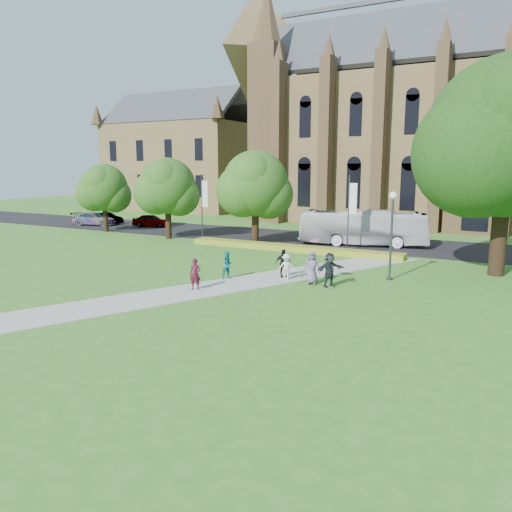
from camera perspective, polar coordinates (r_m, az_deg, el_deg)
The scene contains 24 objects.
ground at distance 27.81m, azimuth -3.58°, elevation -3.71°, with size 160.00×160.00×0.00m, color #376C20.
road at distance 45.67m, azimuth 9.89°, elevation 1.65°, with size 160.00×10.00×0.02m, color black.
footpath at distance 28.63m, azimuth -2.51°, elevation -3.25°, with size 3.20×30.00×0.04m, color #B2B2A8.
flower_hedge at distance 40.11m, azimuth 4.05°, elevation 0.92°, with size 18.00×1.40×0.45m, color gold.
cathedral at distance 63.03m, azimuth 25.35°, elevation 14.99°, with size 52.60×18.25×28.00m.
building_west at distance 80.95m, azimuth -8.33°, elevation 11.88°, with size 22.00×14.00×18.30m.
streetlamp at distance 30.32m, azimuth 15.26°, elevation 3.44°, with size 0.44×0.44×5.24m.
large_tree at distance 33.90m, azimuth 26.80°, elevation 11.99°, with size 9.60×9.60×13.20m.
street_tree_0 at distance 47.16m, azimuth -10.11°, elevation 7.85°, with size 5.20×5.20×7.50m.
street_tree_1 at distance 42.57m, azimuth -0.08°, elevation 8.24°, with size 5.60×5.60×8.05m.
street_tree_2 at distance 53.95m, azimuth -16.98°, elevation 7.47°, with size 4.80×4.80×6.95m.
banner_pole_0 at distance 40.10m, azimuth 10.68°, elevation 5.32°, with size 0.70×0.10×6.00m.
banner_pole_1 at distance 46.35m, azimuth -6.09°, elevation 6.07°, with size 0.70×0.10×6.00m.
tour_coach at distance 43.61m, azimuth 12.14°, elevation 3.19°, with size 2.53×10.81×3.01m, color white.
car_0 at distance 57.00m, azimuth -11.88°, elevation 3.99°, with size 1.67×4.15×1.41m, color gray.
car_1 at distance 61.30m, azimuth -16.70°, elevation 4.15°, with size 1.39×3.98×1.31m, color gray.
car_2 at distance 60.41m, azimuth -18.01°, elevation 4.07°, with size 2.05×5.05×1.47m, color gray.
pedestrian_0 at distance 27.37m, azimuth -6.96°, elevation -2.07°, with size 0.62×0.41×1.71m, color #4C1122.
pedestrian_1 at distance 29.81m, azimuth -3.24°, elevation -1.05°, with size 0.80×0.63×1.65m, color #187970.
pedestrian_2 at distance 29.53m, azimuth 3.49°, elevation -1.26°, with size 1.01×0.58×1.56m, color silver.
pedestrian_3 at distance 30.30m, azimuth 3.12°, elevation -0.82°, with size 1.00×0.42×1.71m, color black.
pedestrian_4 at distance 28.70m, azimuth 6.41°, elevation -1.30°, with size 0.92×0.60×1.89m, color slate.
pedestrian_5 at distance 28.18m, azimuth 8.41°, elevation -1.53°, with size 1.78×0.57×1.92m, color #282A30.
parasol at distance 28.51m, azimuth 6.87°, elevation 1.20°, with size 0.74×0.74×0.65m, color #E8A4B8.
Camera 1 is at (14.42, -22.82, 6.67)m, focal length 35.00 mm.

